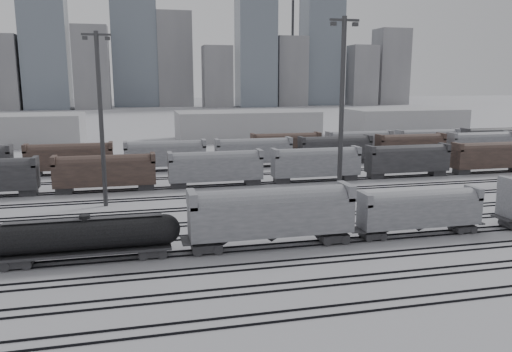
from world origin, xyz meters
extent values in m
plane|color=silver|center=(0.00, 0.00, 0.00)|extent=(900.00, 900.00, 0.00)
cube|color=black|center=(0.00, -14.72, 0.08)|extent=(220.00, 0.07, 0.16)
cube|color=black|center=(0.00, -13.28, 0.08)|extent=(220.00, 0.07, 0.16)
cube|color=black|center=(0.00, -9.72, 0.08)|extent=(220.00, 0.07, 0.16)
cube|color=black|center=(0.00, -8.28, 0.08)|extent=(220.00, 0.07, 0.16)
cube|color=black|center=(0.00, -4.72, 0.08)|extent=(220.00, 0.07, 0.16)
cube|color=black|center=(0.00, -3.28, 0.08)|extent=(220.00, 0.07, 0.16)
cube|color=black|center=(0.00, 0.28, 0.08)|extent=(220.00, 0.07, 0.16)
cube|color=black|center=(0.00, 1.72, 0.08)|extent=(220.00, 0.07, 0.16)
cube|color=black|center=(0.00, 5.28, 0.08)|extent=(220.00, 0.07, 0.16)
cube|color=black|center=(0.00, 6.72, 0.08)|extent=(220.00, 0.07, 0.16)
cube|color=black|center=(0.00, 10.28, 0.08)|extent=(220.00, 0.07, 0.16)
cube|color=black|center=(0.00, 11.72, 0.08)|extent=(220.00, 0.07, 0.16)
cube|color=black|center=(0.00, 17.28, 0.08)|extent=(220.00, 0.07, 0.16)
cube|color=black|center=(0.00, 18.72, 0.08)|extent=(220.00, 0.07, 0.16)
cube|color=black|center=(0.00, 24.28, 0.08)|extent=(220.00, 0.07, 0.16)
cube|color=black|center=(0.00, 25.72, 0.08)|extent=(220.00, 0.07, 0.16)
cube|color=black|center=(0.00, 31.28, 0.08)|extent=(220.00, 0.07, 0.16)
cube|color=black|center=(0.00, 32.72, 0.08)|extent=(220.00, 0.07, 0.16)
cube|color=black|center=(0.00, 39.28, 0.08)|extent=(220.00, 0.07, 0.16)
cube|color=black|center=(0.00, 40.72, 0.08)|extent=(220.00, 0.07, 0.16)
cube|color=black|center=(0.00, 47.28, 0.08)|extent=(220.00, 0.07, 0.16)
cube|color=black|center=(0.00, 48.72, 0.08)|extent=(220.00, 0.07, 0.16)
cube|color=black|center=(0.00, 55.28, 0.08)|extent=(220.00, 0.07, 0.16)
cube|color=black|center=(0.00, 56.72, 0.08)|extent=(220.00, 0.07, 0.16)
cube|color=#262528|center=(-32.10, 1.00, 0.55)|extent=(2.61, 2.10, 0.70)
cube|color=#262528|center=(-20.07, 1.00, 0.55)|extent=(2.61, 2.10, 0.70)
cube|color=#262528|center=(-26.09, 1.00, 1.05)|extent=(15.53, 2.71, 0.25)
cylinder|color=black|center=(-26.09, 1.00, 2.66)|extent=(14.53, 2.91, 2.91)
sphere|color=black|center=(-33.35, 1.00, 2.66)|extent=(2.91, 2.91, 2.91)
sphere|color=black|center=(-18.82, 1.00, 2.66)|extent=(2.91, 2.91, 2.91)
cylinder|color=black|center=(-26.09, 1.00, 4.26)|extent=(1.00, 1.00, 0.50)
cube|color=#262528|center=(-26.09, 1.00, 4.16)|extent=(14.03, 0.90, 0.06)
cube|color=#262528|center=(-14.85, 1.00, 0.61)|extent=(2.89, 2.33, 0.78)
cube|color=#262528|center=(-1.53, 1.00, 0.61)|extent=(2.89, 2.33, 0.78)
cube|color=gray|center=(-8.19, 1.00, 3.22)|extent=(16.66, 3.33, 3.55)
cylinder|color=gray|center=(-8.19, 1.00, 4.55)|extent=(15.10, 3.22, 3.22)
cube|color=gray|center=(-16.19, 1.00, 5.44)|extent=(0.78, 3.33, 1.55)
cube|color=gray|center=(-0.20, 1.00, 5.44)|extent=(0.78, 3.33, 1.55)
cone|color=#262528|center=(-8.19, 1.00, 1.05)|extent=(2.67, 2.67, 1.00)
cube|color=#262528|center=(3.05, 1.00, 0.50)|extent=(2.37, 1.92, 0.64)
cube|color=#262528|center=(14.00, 1.00, 0.50)|extent=(2.37, 1.92, 0.64)
cube|color=gray|center=(8.52, 1.00, 2.65)|extent=(13.69, 2.74, 2.92)
cylinder|color=gray|center=(8.52, 1.00, 3.74)|extent=(12.41, 2.65, 2.65)
cube|color=gray|center=(1.95, 1.00, 4.47)|extent=(0.64, 2.74, 1.28)
cube|color=gray|center=(15.09, 1.00, 4.47)|extent=(0.64, 2.74, 1.28)
cone|color=#262528|center=(8.52, 1.00, 0.87)|extent=(2.19, 2.19, 0.82)
cube|color=gray|center=(19.68, 1.00, 5.16)|extent=(0.74, 3.16, 1.47)
cylinder|color=#343437|center=(-25.55, 22.65, 11.46)|extent=(0.59, 0.59, 22.91)
cube|color=#343437|center=(-25.55, 22.65, 22.45)|extent=(3.67, 0.27, 0.27)
cube|color=#343437|center=(-26.92, 22.65, 22.00)|extent=(0.64, 0.46, 0.46)
cube|color=#343437|center=(-24.17, 22.65, 22.00)|extent=(0.64, 0.46, 0.46)
cylinder|color=#343437|center=(5.22, 15.46, 12.37)|extent=(0.63, 0.63, 24.74)
cube|color=#343437|center=(5.22, 15.46, 24.25)|extent=(3.96, 0.30, 0.30)
cube|color=#343437|center=(3.73, 15.46, 23.75)|extent=(0.69, 0.49, 0.49)
cube|color=#343437|center=(6.70, 15.46, 23.75)|extent=(0.69, 0.49, 0.49)
cube|color=brown|center=(-26.00, 32.00, 2.80)|extent=(15.00, 3.00, 5.60)
cube|color=gray|center=(-9.00, 32.00, 2.80)|extent=(15.00, 3.00, 5.60)
cube|color=gray|center=(8.00, 32.00, 2.80)|extent=(15.00, 3.00, 5.60)
cube|color=#262528|center=(25.00, 32.00, 2.80)|extent=(15.00, 3.00, 5.60)
cube|color=brown|center=(42.00, 32.00, 2.80)|extent=(15.00, 3.00, 5.60)
cube|color=brown|center=(-33.00, 48.00, 2.80)|extent=(15.00, 3.00, 5.60)
cube|color=gray|center=(-16.00, 48.00, 2.80)|extent=(15.00, 3.00, 5.60)
cube|color=gray|center=(1.00, 48.00, 2.80)|extent=(15.00, 3.00, 5.60)
cube|color=#262528|center=(18.00, 48.00, 2.80)|extent=(15.00, 3.00, 5.60)
cube|color=brown|center=(35.00, 48.00, 2.80)|extent=(15.00, 3.00, 5.60)
cube|color=gray|center=(52.00, 48.00, 2.80)|extent=(15.00, 3.00, 5.60)
cube|color=brown|center=(10.00, 56.00, 2.80)|extent=(15.00, 3.00, 5.60)
cube|color=gray|center=(27.00, 56.00, 2.80)|extent=(15.00, 3.00, 5.60)
cube|color=gray|center=(44.00, 56.00, 2.80)|extent=(15.00, 3.00, 5.60)
cube|color=#262528|center=(61.00, 56.00, 2.80)|extent=(15.00, 3.00, 5.60)
cube|color=#9E9EA1|center=(10.00, 95.00, 4.00)|extent=(40.00, 18.00, 8.00)
cube|color=#9E9EA1|center=(60.00, 95.00, 4.00)|extent=(35.00, 18.00, 8.00)
cube|color=gray|center=(-95.00, 280.00, 21.00)|extent=(22.00, 17.60, 42.00)
cube|color=slate|center=(-70.00, 280.00, 40.00)|extent=(25.00, 20.00, 80.00)
cube|color=gray|center=(-45.00, 280.00, 24.00)|extent=(20.00, 16.00, 48.00)
cube|color=slate|center=(-20.00, 280.00, 47.50)|extent=(28.00, 22.40, 95.00)
cube|color=gray|center=(5.00, 280.00, 30.00)|extent=(22.00, 17.60, 60.00)
cube|color=gray|center=(30.00, 280.00, 19.00)|extent=(18.00, 14.40, 38.00)
cube|color=slate|center=(55.00, 280.00, 36.00)|extent=(24.00, 19.20, 72.00)
cube|color=gray|center=(80.00, 280.00, 22.50)|extent=(20.00, 16.00, 45.00)
cube|color=slate|center=(105.00, 280.00, 44.00)|extent=(26.00, 20.80, 88.00)
cube|color=gray|center=(130.00, 280.00, 20.00)|extent=(18.00, 14.40, 40.00)
cube|color=gray|center=(155.00, 280.00, 26.00)|extent=(22.00, 17.60, 52.00)
cylinder|color=#343437|center=(-30.00, 305.00, 50.00)|extent=(1.80, 1.80, 100.00)
cylinder|color=#343437|center=(90.00, 305.00, 50.00)|extent=(1.80, 1.80, 100.00)
camera|label=1|loc=(-21.08, -45.87, 16.71)|focal=35.00mm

